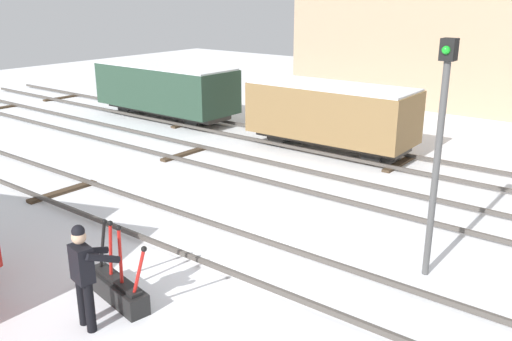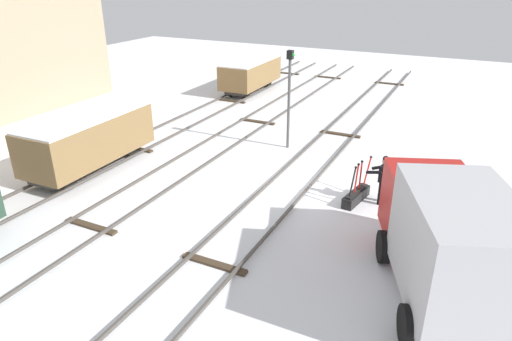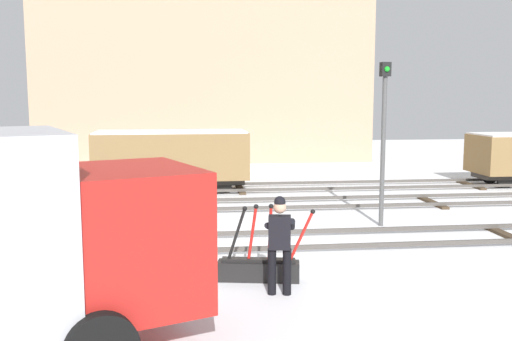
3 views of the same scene
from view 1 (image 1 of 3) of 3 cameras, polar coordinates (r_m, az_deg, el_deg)
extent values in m
plane|color=white|center=(10.99, -2.13, -8.92)|extent=(60.00, 60.00, 0.00)
cube|color=#4C4742|center=(10.45, -4.72, -9.67)|extent=(44.00, 0.07, 0.10)
cube|color=#4C4742|center=(11.43, 0.20, -7.06)|extent=(44.00, 0.07, 0.10)
cube|color=#423323|center=(15.14, -19.38, -2.07)|extent=(0.24, 1.94, 0.08)
cube|color=#4C4742|center=(13.75, 7.95, -2.80)|extent=(44.00, 0.07, 0.10)
cube|color=#4C4742|center=(14.94, 10.75, -1.22)|extent=(44.00, 0.07, 0.10)
cube|color=#423323|center=(17.76, -7.36, 1.74)|extent=(0.24, 1.94, 0.08)
cube|color=#4C4742|center=(16.49, 13.66, 0.41)|extent=(44.00, 0.07, 0.10)
cube|color=#4C4742|center=(17.76, 15.62, 1.51)|extent=(44.00, 0.07, 0.10)
cube|color=#423323|center=(28.76, -19.48, 7.13)|extent=(0.24, 1.94, 0.08)
cube|color=#423323|center=(21.98, -6.79, 4.93)|extent=(0.24, 1.94, 0.08)
cube|color=#423323|center=(17.15, 14.66, 0.69)|extent=(0.24, 1.94, 0.08)
cube|color=black|center=(9.77, -14.18, -11.99)|extent=(1.56, 0.62, 0.36)
cube|color=black|center=(9.67, -14.27, -10.91)|extent=(1.38, 0.44, 0.06)
cylinder|color=black|center=(9.79, -15.63, -7.56)|extent=(0.37, 0.12, 1.02)
sphere|color=black|center=(9.46, -15.45, -5.14)|extent=(0.09, 0.09, 0.09)
cylinder|color=red|center=(9.54, -14.84, -8.05)|extent=(0.21, 0.09, 1.05)
sphere|color=black|center=(9.27, -14.88, -5.32)|extent=(0.09, 0.09, 0.09)
cylinder|color=red|center=(9.27, -13.89, -8.73)|extent=(0.11, 0.07, 1.05)
sphere|color=black|center=(9.04, -14.07, -5.80)|extent=(0.09, 0.09, 0.09)
cylinder|color=red|center=(8.84, -12.06, -10.31)|extent=(0.48, 0.14, 0.98)
sphere|color=black|center=(8.46, -11.54, -7.98)|extent=(0.09, 0.09, 0.09)
cylinder|color=black|center=(9.18, -17.57, -12.77)|extent=(0.15, 0.15, 0.81)
cylinder|color=black|center=(8.97, -16.85, -13.46)|extent=(0.15, 0.15, 0.81)
cube|color=black|center=(8.75, -17.64, -9.19)|extent=(0.42, 0.30, 0.58)
sphere|color=tan|center=(8.56, -17.92, -6.58)|extent=(0.22, 0.22, 0.22)
sphere|color=black|center=(8.52, -17.97, -6.02)|extent=(0.20, 0.20, 0.20)
cylinder|color=black|center=(8.99, -16.71, -8.00)|extent=(0.20, 0.56, 0.24)
cylinder|color=black|center=(8.62, -15.59, -8.76)|extent=(0.20, 0.55, 0.32)
cylinder|color=#4C4C4C|center=(10.09, 18.13, -0.34)|extent=(0.12, 0.12, 3.91)
cube|color=black|center=(9.66, 19.38, 11.76)|extent=(0.24, 0.24, 0.36)
sphere|color=green|center=(9.54, 19.11, 11.72)|extent=(0.14, 0.14, 0.14)
cube|color=#2D2B28|center=(22.87, -9.26, 6.25)|extent=(5.89, 1.37, 0.20)
cube|color=#284233|center=(22.70, -9.38, 8.53)|extent=(6.21, 2.25, 1.65)
cube|color=silver|center=(22.58, -9.49, 10.67)|extent=(6.08, 2.16, 0.06)
cylinder|color=black|center=(24.01, -13.58, 6.42)|extent=(0.70, 0.11, 0.70)
cylinder|color=black|center=(24.75, -11.39, 6.91)|extent=(0.70, 0.11, 0.70)
cylinder|color=black|center=(21.04, -6.75, 5.20)|extent=(0.70, 0.11, 0.70)
cylinder|color=black|center=(21.88, -4.51, 5.77)|extent=(0.70, 0.11, 0.70)
cube|color=#2D2B28|center=(18.10, 7.66, 3.22)|extent=(5.12, 1.35, 0.20)
cube|color=olive|center=(17.89, 7.78, 6.05)|extent=(5.40, 2.18, 1.62)
cube|color=silver|center=(17.74, 7.89, 8.71)|extent=(5.30, 2.10, 0.06)
cylinder|color=black|center=(18.54, 2.08, 3.57)|extent=(0.70, 0.11, 0.70)
cylinder|color=black|center=(19.46, 4.02, 4.23)|extent=(0.70, 0.11, 0.70)
cylinder|color=black|center=(16.86, 11.84, 1.71)|extent=(0.70, 0.11, 0.70)
cylinder|color=black|center=(17.87, 13.43, 2.53)|extent=(0.70, 0.11, 0.70)
camera|label=2|loc=(21.10, -49.65, 18.54)|focal=31.97mm
camera|label=3|loc=(9.76, -82.18, -7.07)|focal=40.06mm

